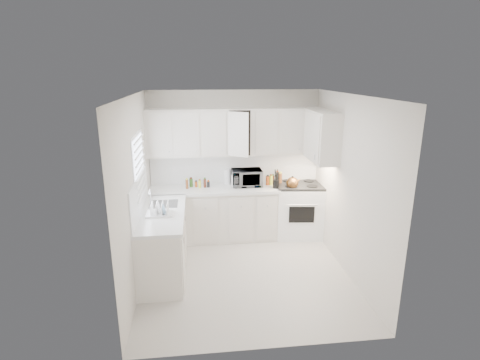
{
  "coord_description": "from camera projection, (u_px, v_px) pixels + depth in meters",
  "views": [
    {
      "loc": [
        -0.65,
        -4.96,
        2.9
      ],
      "look_at": [
        0.0,
        0.7,
        1.25
      ],
      "focal_mm": 28.13,
      "sensor_mm": 36.0,
      "label": 1
    }
  ],
  "objects": [
    {
      "name": "spice_left_2",
      "position": [
        196.0,
        183.0,
        6.6
      ],
      "size": [
        0.06,
        0.06,
        0.13
      ],
      "primitive_type": "cylinder",
      "color": "#CD531B",
      "rests_on": "countertop_back"
    },
    {
      "name": "spice_left_0",
      "position": [
        187.0,
        183.0,
        6.59
      ],
      "size": [
        0.06,
        0.06,
        0.13
      ],
      "primitive_type": "cylinder",
      "color": "brown",
      "rests_on": "countertop_back"
    },
    {
      "name": "wall_back",
      "position": [
        234.0,
        164.0,
        6.77
      ],
      "size": [
        3.0,
        0.0,
        3.0
      ],
      "primitive_type": "plane",
      "rotation": [
        1.57,
        0.0,
        0.0
      ],
      "color": "beige",
      "rests_on": "ground"
    },
    {
      "name": "backsplash_left",
      "position": [
        139.0,
        195.0,
        5.29
      ],
      "size": [
        0.02,
        1.6,
        0.55
      ],
      "primitive_type": "cube",
      "color": "silver",
      "rests_on": "wall_left"
    },
    {
      "name": "frying_pan",
      "position": [
        307.0,
        182.0,
        6.86
      ],
      "size": [
        0.32,
        0.47,
        0.04
      ],
      "primitive_type": null,
      "rotation": [
        0.0,
        0.0,
        0.14
      ],
      "color": "black",
      "rests_on": "stove"
    },
    {
      "name": "spice_left_5",
      "position": [
        209.0,
        184.0,
        6.54
      ],
      "size": [
        0.06,
        0.06,
        0.13
      ],
      "primitive_type": "cylinder",
      "color": "black",
      "rests_on": "countertop_back"
    },
    {
      "name": "spice_left_3",
      "position": [
        200.0,
        184.0,
        6.53
      ],
      "size": [
        0.06,
        0.06,
        0.13
      ],
      "primitive_type": "cylinder",
      "color": "yellow",
      "rests_on": "countertop_back"
    },
    {
      "name": "upper_cabinets_back",
      "position": [
        235.0,
        155.0,
        6.56
      ],
      "size": [
        3.0,
        0.33,
        0.8
      ],
      "primitive_type": null,
      "color": "beige",
      "rests_on": "wall_back"
    },
    {
      "name": "window_blinds",
      "position": [
        140.0,
        170.0,
        5.35
      ],
      "size": [
        0.06,
        0.96,
        1.06
      ],
      "primitive_type": null,
      "color": "white",
      "rests_on": "wall_left"
    },
    {
      "name": "spice_left_1",
      "position": [
        191.0,
        184.0,
        6.51
      ],
      "size": [
        0.06,
        0.06,
        0.13
      ],
      "primitive_type": "cylinder",
      "color": "#346521",
      "rests_on": "countertop_back"
    },
    {
      "name": "utensil_crock",
      "position": [
        276.0,
        178.0,
        6.48
      ],
      "size": [
        0.13,
        0.13,
        0.35
      ],
      "primitive_type": null,
      "rotation": [
        0.0,
        0.0,
        0.16
      ],
      "color": "black",
      "rests_on": "countertop_back"
    },
    {
      "name": "sauce_right_1",
      "position": [
        271.0,
        179.0,
        6.72
      ],
      "size": [
        0.06,
        0.06,
        0.19
      ],
      "primitive_type": "cylinder",
      "color": "yellow",
      "rests_on": "countertop_back"
    },
    {
      "name": "tea_kettle",
      "position": [
        292.0,
        182.0,
        6.48
      ],
      "size": [
        0.26,
        0.22,
        0.24
      ],
      "primitive_type": null,
      "rotation": [
        0.0,
        0.0,
        -0.01
      ],
      "color": "#955D28",
      "rests_on": "stove"
    },
    {
      "name": "sauce_right_4",
      "position": [
        279.0,
        178.0,
        6.8
      ],
      "size": [
        0.06,
        0.06,
        0.19
      ],
      "primitive_type": "cylinder",
      "color": "brown",
      "rests_on": "countertop_back"
    },
    {
      "name": "stove",
      "position": [
        299.0,
        202.0,
        6.78
      ],
      "size": [
        0.88,
        0.76,
        1.25
      ],
      "primitive_type": null,
      "rotation": [
        0.0,
        0.0,
        -0.12
      ],
      "color": "white",
      "rests_on": "floor"
    },
    {
      "name": "wall_front",
      "position": [
        267.0,
        239.0,
        3.72
      ],
      "size": [
        3.0,
        0.0,
        3.0
      ],
      "primitive_type": "plane",
      "rotation": [
        -1.57,
        0.0,
        0.0
      ],
      "color": "beige",
      "rests_on": "ground"
    },
    {
      "name": "backsplash_back",
      "position": [
        234.0,
        168.0,
        6.79
      ],
      "size": [
        2.98,
        0.02,
        0.55
      ],
      "primitive_type": "cube",
      "color": "silver",
      "rests_on": "wall_back"
    },
    {
      "name": "sauce_right_0",
      "position": [
        267.0,
        178.0,
        6.78
      ],
      "size": [
        0.06,
        0.06,
        0.19
      ],
      "primitive_type": "cylinder",
      "color": "#CD531B",
      "rests_on": "countertop_back"
    },
    {
      "name": "paper_towel",
      "position": [
        227.0,
        176.0,
        6.74
      ],
      "size": [
        0.12,
        0.12,
        0.27
      ],
      "primitive_type": "cylinder",
      "color": "white",
      "rests_on": "countertop_back"
    },
    {
      "name": "countertop_left",
      "position": [
        162.0,
        214.0,
        5.41
      ],
      "size": [
        0.64,
        1.62,
        0.05
      ],
      "primitive_type": "cube",
      "color": "silver",
      "rests_on": "lower_cabinets_left"
    },
    {
      "name": "lower_cabinets_left",
      "position": [
        163.0,
        244.0,
        5.54
      ],
      "size": [
        0.6,
        1.6,
        0.9
      ],
      "primitive_type": null,
      "color": "beige",
      "rests_on": "floor"
    },
    {
      "name": "wall_left",
      "position": [
        136.0,
        194.0,
        5.08
      ],
      "size": [
        0.0,
        3.2,
        3.2
      ],
      "primitive_type": "plane",
      "rotation": [
        1.57,
        0.0,
        1.57
      ],
      "color": "beige",
      "rests_on": "ground"
    },
    {
      "name": "spice_left_4",
      "position": [
        204.0,
        183.0,
        6.62
      ],
      "size": [
        0.06,
        0.06,
        0.13
      ],
      "primitive_type": "cylinder",
      "color": "#572718",
      "rests_on": "countertop_back"
    },
    {
      "name": "lower_cabinets_back",
      "position": [
        214.0,
        215.0,
        6.68
      ],
      "size": [
        2.22,
        0.6,
        0.9
      ],
      "primitive_type": null,
      "color": "beige",
      "rests_on": "floor"
    },
    {
      "name": "ceiling",
      "position": [
        246.0,
        95.0,
        4.89
      ],
      "size": [
        3.2,
        3.2,
        0.0
      ],
      "primitive_type": "plane",
      "rotation": [
        3.14,
        0.0,
        0.0
      ],
      "color": "white",
      "rests_on": "ground"
    },
    {
      "name": "floor",
      "position": [
        245.0,
        273.0,
        5.61
      ],
      "size": [
        3.2,
        3.2,
        0.0
      ],
      "primitive_type": "plane",
      "color": "#BBB3AB",
      "rests_on": "ground"
    },
    {
      "name": "countertop_back",
      "position": [
        214.0,
        189.0,
        6.54
      ],
      "size": [
        2.24,
        0.64,
        0.05
      ],
      "primitive_type": "cube",
      "color": "silver",
      "rests_on": "lower_cabinets_back"
    },
    {
      "name": "upper_cabinets_right",
      "position": [
        320.0,
        161.0,
        6.12
      ],
      "size": [
        0.33,
        0.9,
        0.8
      ],
      "primitive_type": null,
      "color": "beige",
      "rests_on": "wall_right"
    },
    {
      "name": "sink",
      "position": [
        163.0,
        197.0,
        5.7
      ],
      "size": [
        0.42,
        0.38,
        0.3
      ],
      "primitive_type": null,
      "color": "gray",
      "rests_on": "countertop_left"
    },
    {
      "name": "rice_cooker",
      "position": [
        238.0,
        179.0,
        6.6
      ],
      "size": [
        0.26,
        0.26,
        0.24
      ],
      "primitive_type": null,
      "rotation": [
        0.0,
        0.0,
        0.07
      ],
      "color": "white",
      "rests_on": "countertop_back"
    },
    {
      "name": "microwave",
      "position": [
        247.0,
        176.0,
        6.62
      ],
      "size": [
        0.53,
        0.3,
        0.35
      ],
      "primitive_type": "imported",
      "rotation": [
        0.0,
        0.0,
        0.01
      ],
      "color": "gray",
      "rests_on": "countertop_back"
    },
    {
      "name": "sauce_right_2",
      "position": [
        273.0,
        178.0,
        6.79
      ],
      "size": [
        0.06,
        0.06,
        0.19
      ],
      "primitive_type": "cylinder",
      "color": "#572718",
      "rests_on": "countertop_back"
    },
    {
      "name": "wall_right",
      "position": [
        349.0,
        187.0,
        5.41
      ],
      "size": [
        0.0,
        3.2,
        3.2
      ],
      "primitive_type": "plane",
      "rotation": [
        1.57,
        0.0,
        -1.57
      ],
      "color": "beige",
      "rests_on": "ground"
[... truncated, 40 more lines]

